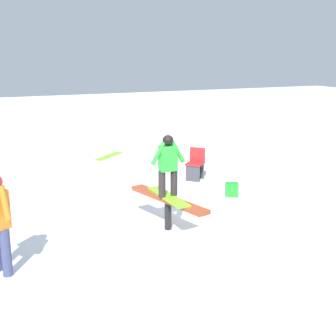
{
  "coord_description": "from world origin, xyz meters",
  "views": [
    {
      "loc": [
        -8.09,
        3.58,
        3.5
      ],
      "look_at": [
        0.0,
        0.0,
        1.27
      ],
      "focal_mm": 50.0,
      "sensor_mm": 36.0,
      "label": 1
    }
  ],
  "objects_px": {
    "loose_snowboard_lime": "(109,156)",
    "folding_chair": "(196,165)",
    "rail_feature": "(168,202)",
    "main_rider_on_rail": "(168,168)",
    "backpack_on_snow": "(232,190)"
  },
  "relations": [
    {
      "from": "rail_feature",
      "to": "folding_chair",
      "type": "distance_m",
      "value": 3.83
    },
    {
      "from": "main_rider_on_rail",
      "to": "rail_feature",
      "type": "bearing_deg",
      "value": 0.0
    },
    {
      "from": "loose_snowboard_lime",
      "to": "folding_chair",
      "type": "height_order",
      "value": "folding_chair"
    },
    {
      "from": "folding_chair",
      "to": "rail_feature",
      "type": "bearing_deg",
      "value": -79.63
    },
    {
      "from": "rail_feature",
      "to": "backpack_on_snow",
      "type": "distance_m",
      "value": 2.73
    },
    {
      "from": "main_rider_on_rail",
      "to": "folding_chair",
      "type": "relative_size",
      "value": 1.65
    },
    {
      "from": "main_rider_on_rail",
      "to": "folding_chair",
      "type": "height_order",
      "value": "main_rider_on_rail"
    },
    {
      "from": "folding_chair",
      "to": "backpack_on_snow",
      "type": "distance_m",
      "value": 1.77
    },
    {
      "from": "folding_chair",
      "to": "backpack_on_snow",
      "type": "bearing_deg",
      "value": -40.59
    },
    {
      "from": "rail_feature",
      "to": "loose_snowboard_lime",
      "type": "height_order",
      "value": "rail_feature"
    },
    {
      "from": "rail_feature",
      "to": "folding_chair",
      "type": "xyz_separation_m",
      "value": [
        3.12,
        -2.22,
        -0.15
      ]
    },
    {
      "from": "rail_feature",
      "to": "main_rider_on_rail",
      "type": "distance_m",
      "value": 0.71
    },
    {
      "from": "rail_feature",
      "to": "folding_chair",
      "type": "height_order",
      "value": "folding_chair"
    },
    {
      "from": "backpack_on_snow",
      "to": "folding_chair",
      "type": "bearing_deg",
      "value": 118.02
    },
    {
      "from": "main_rider_on_rail",
      "to": "backpack_on_snow",
      "type": "height_order",
      "value": "main_rider_on_rail"
    }
  ]
}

